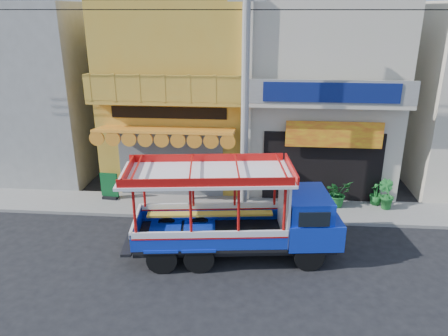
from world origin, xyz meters
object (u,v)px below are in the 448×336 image
songthaew_truck (249,213)px  potted_plant_a (338,193)px  green_sign (110,188)px  potted_plant_b (386,194)px  potted_plant_c (376,193)px  utility_pole (250,82)px

songthaew_truck → potted_plant_a: songthaew_truck is taller
green_sign → potted_plant_b: potted_plant_b is taller
songthaew_truck → potted_plant_c: (4.85, 3.98, -0.88)m
potted_plant_a → songthaew_truck: bearing=-161.7°
potted_plant_a → potted_plant_c: bearing=-19.6°
utility_pole → potted_plant_c: size_ratio=30.24×
potted_plant_c → potted_plant_a: bearing=-44.3°
utility_pole → green_sign: (-5.55, 1.05, -4.46)m
green_sign → potted_plant_a: green_sign is taller
utility_pole → potted_plant_b: size_ratio=24.81×
potted_plant_a → utility_pole: bearing=168.3°
utility_pole → potted_plant_b: 6.89m
utility_pole → potted_plant_a: utility_pole is taller
potted_plant_c → utility_pole: bearing=-38.8°
utility_pole → potted_plant_a: (3.44, 1.12, -4.38)m
potted_plant_b → songthaew_truck: bearing=85.5°
songthaew_truck → potted_plant_b: bearing=35.5°
utility_pole → songthaew_truck: 4.41m
utility_pole → potted_plant_b: bearing=11.6°
songthaew_truck → potted_plant_a: 5.04m
green_sign → utility_pole: bearing=-10.7°
songthaew_truck → potted_plant_a: size_ratio=6.32×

